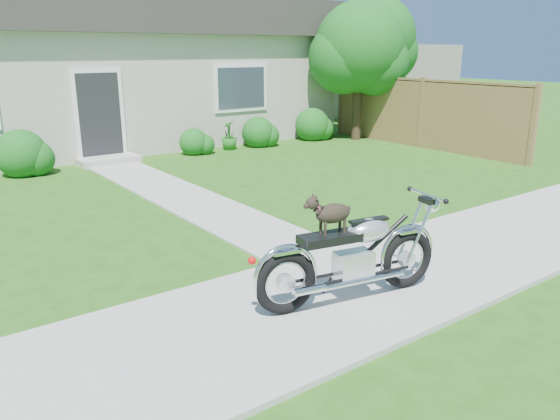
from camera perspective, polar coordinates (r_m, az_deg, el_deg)
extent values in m
plane|color=#235114|center=(7.59, 17.19, -4.57)|extent=(80.00, 80.00, 0.00)
cube|color=#9E9B93|center=(7.58, 17.20, -4.43)|extent=(24.00, 2.20, 0.04)
cube|color=#9E9B93|center=(10.41, -10.75, 1.64)|extent=(1.20, 8.00, 0.03)
cube|color=beige|center=(17.16, -16.93, 12.00)|extent=(12.00, 6.00, 3.00)
cube|color=#2D2B28|center=(17.15, -17.51, 18.66)|extent=(12.60, 6.60, 1.00)
cube|color=black|center=(13.86, -18.30, 9.11)|extent=(1.00, 0.06, 2.10)
cube|color=#9E9B93|center=(13.68, -17.46, 4.97)|extent=(1.40, 0.70, 0.16)
cube|color=#2D3847|center=(15.53, -4.08, 12.62)|extent=(1.70, 0.05, 1.30)
cube|color=olive|center=(15.71, 14.54, 9.63)|extent=(0.08, 6.50, 1.80)
cube|color=olive|center=(17.93, 6.40, 10.99)|extent=(0.12, 0.12, 1.90)
cube|color=olive|center=(15.71, 14.56, 9.81)|extent=(0.12, 0.12, 1.90)
cube|color=olive|center=(13.90, 25.01, 8.00)|extent=(0.12, 0.12, 1.90)
cube|color=olive|center=(15.64, 14.79, 12.97)|extent=(0.08, 6.50, 0.08)
cylinder|color=#3D2B1C|center=(16.74, 8.06, 11.01)|extent=(0.28, 0.28, 2.17)
sphere|color=#165518|center=(16.67, 8.28, 16.52)|extent=(2.61, 2.61, 2.61)
sphere|color=#165518|center=(16.74, 9.98, 14.96)|extent=(1.91, 1.91, 1.91)
cylinder|color=#3D2B1C|center=(20.29, 9.52, 12.24)|extent=(0.28, 0.28, 2.43)
sphere|color=#165518|center=(20.24, 9.77, 17.31)|extent=(2.91, 2.91, 2.91)
sphere|color=#165518|center=(20.32, 11.14, 15.87)|extent=(2.14, 2.14, 2.14)
sphere|color=#165518|center=(15.40, -2.31, 8.06)|extent=(0.90, 0.90, 0.90)
sphere|color=#165518|center=(16.56, 3.40, 8.83)|extent=(1.03, 1.03, 1.03)
sphere|color=#165518|center=(14.39, -9.01, 6.99)|extent=(0.73, 0.73, 0.73)
sphere|color=#165518|center=(13.02, -25.42, 5.27)|extent=(1.08, 1.08, 1.08)
imported|color=#196019|center=(13.08, -25.60, 4.75)|extent=(0.76, 0.79, 0.67)
imported|color=#1D621B|center=(14.95, -5.35, 7.81)|extent=(0.63, 0.63, 0.80)
torus|color=black|center=(6.27, 13.08, -5.04)|extent=(0.68, 0.24, 0.67)
torus|color=black|center=(5.52, 0.58, -7.62)|extent=(0.68, 0.24, 0.67)
cube|color=silver|center=(5.86, 7.68, -5.75)|extent=(0.44, 0.31, 0.30)
ellipsoid|color=silver|center=(5.83, 9.23, -2.09)|extent=(0.56, 0.38, 0.26)
cube|color=black|center=(5.59, 5.22, -2.95)|extent=(0.69, 0.38, 0.09)
cube|color=silver|center=(6.15, 13.28, -2.10)|extent=(0.32, 0.20, 0.03)
cube|color=silver|center=(5.39, 0.59, -4.32)|extent=(0.32, 0.20, 0.03)
cylinder|color=silver|center=(6.18, 15.12, 1.54)|extent=(0.14, 0.59, 0.03)
sphere|color=silver|center=(6.26, 15.60, 0.55)|extent=(0.20, 0.20, 0.17)
cylinder|color=silver|center=(5.81, 8.32, -7.37)|extent=(1.09, 0.27, 0.06)
ellipsoid|color=black|center=(5.52, 5.56, -0.35)|extent=(0.42, 0.25, 0.20)
sphere|color=black|center=(5.37, 3.40, 0.73)|extent=(0.15, 0.15, 0.13)
cylinder|color=black|center=(5.55, 4.27, -1.72)|extent=(0.04, 0.04, 0.16)
cylinder|color=black|center=(5.47, 4.73, -1.99)|extent=(0.04, 0.04, 0.16)
cylinder|color=black|center=(5.66, 6.28, -1.41)|extent=(0.04, 0.04, 0.16)
cylinder|color=black|center=(5.59, 6.76, -1.67)|extent=(0.04, 0.04, 0.16)
torus|color=#AC2E5A|center=(5.41, 3.92, 0.22)|extent=(0.08, 0.12, 0.10)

